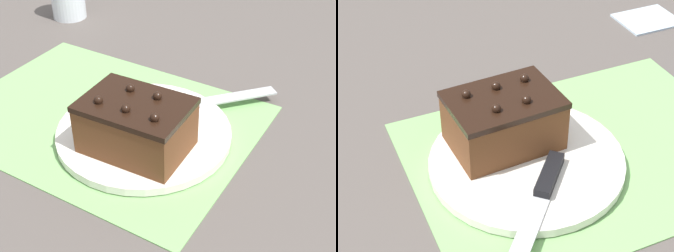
# 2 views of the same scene
# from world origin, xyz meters

# --- Properties ---
(ground_plane) EXTENTS (3.00, 3.00, 0.00)m
(ground_plane) POSITION_xyz_m (0.00, 0.00, 0.00)
(ground_plane) COLOR #544C47
(placemat_woven) EXTENTS (0.46, 0.34, 0.00)m
(placemat_woven) POSITION_xyz_m (0.00, 0.00, 0.00)
(placemat_woven) COLOR #7AB266
(placemat_woven) RESTS_ON ground_plane
(cake_plate) EXTENTS (0.26, 0.26, 0.01)m
(cake_plate) POSITION_xyz_m (-0.08, 0.01, 0.01)
(cake_plate) COLOR white
(cake_plate) RESTS_ON placemat_woven
(chocolate_cake) EXTENTS (0.15, 0.11, 0.08)m
(chocolate_cake) POSITION_xyz_m (-0.10, 0.05, 0.05)
(chocolate_cake) COLOR brown
(chocolate_cake) RESTS_ON cake_plate
(serving_knife) EXTENTS (0.18, 0.19, 0.01)m
(serving_knife) POSITION_xyz_m (-0.10, -0.07, 0.02)
(serving_knife) COLOR black
(serving_knife) RESTS_ON cake_plate
(folded_napkin) EXTENTS (0.11, 0.09, 0.01)m
(folded_napkin) POSITION_xyz_m (0.31, 0.29, 0.00)
(folded_napkin) COLOR silver
(folded_napkin) RESTS_ON ground_plane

